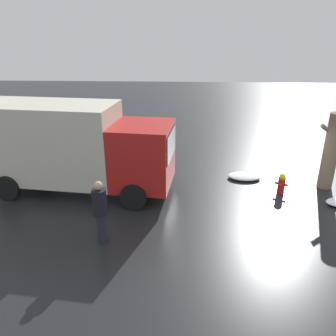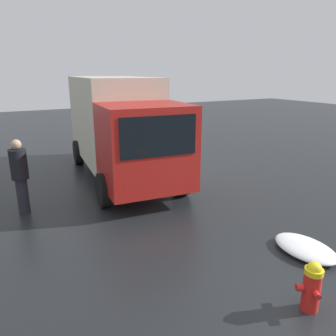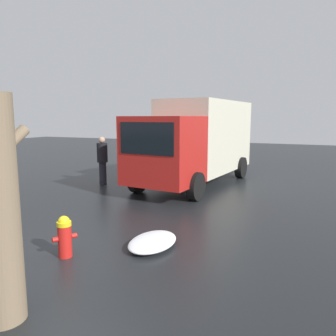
% 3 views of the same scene
% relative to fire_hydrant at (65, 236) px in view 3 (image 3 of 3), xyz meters
% --- Properties ---
extents(ground_plane, '(60.00, 60.00, 0.00)m').
position_rel_fire_hydrant_xyz_m(ground_plane, '(-0.00, -0.00, -0.41)').
color(ground_plane, black).
extents(fire_hydrant, '(0.44, 0.38, 0.79)m').
position_rel_fire_hydrant_xyz_m(fire_hydrant, '(0.00, 0.00, 0.00)').
color(fire_hydrant, red).
rests_on(fire_hydrant, ground_plane).
extents(delivery_truck, '(7.05, 3.03, 3.24)m').
position_rel_fire_hydrant_xyz_m(delivery_truck, '(7.59, 0.06, 1.34)').
color(delivery_truck, red).
rests_on(delivery_truck, ground_plane).
extents(pedestrian, '(0.41, 0.41, 1.86)m').
position_rel_fire_hydrant_xyz_m(pedestrian, '(5.84, 3.31, 0.61)').
color(pedestrian, '#23232D').
rests_on(pedestrian, ground_plane).
extents(snow_pile_curbside, '(1.31, 0.86, 0.20)m').
position_rel_fire_hydrant_xyz_m(snow_pile_curbside, '(1.11, -1.27, -0.30)').
color(snow_pile_curbside, white).
rests_on(snow_pile_curbside, ground_plane).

